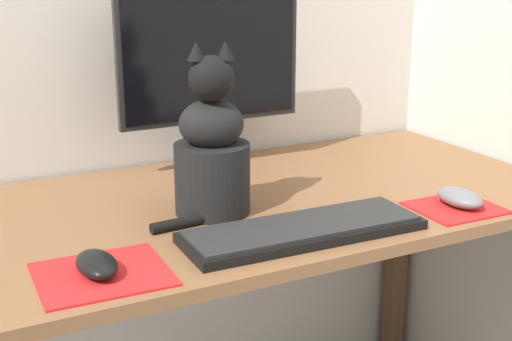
{
  "coord_description": "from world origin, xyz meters",
  "views": [
    {
      "loc": [
        -0.61,
        -1.28,
        1.22
      ],
      "look_at": [
        -0.02,
        -0.13,
        0.83
      ],
      "focal_mm": 50.0,
      "sensor_mm": 36.0,
      "label": 1
    }
  ],
  "objects": [
    {
      "name": "mousepad_left",
      "position": [
        -0.35,
        -0.23,
        0.73
      ],
      "size": [
        0.22,
        0.19,
        0.0
      ],
      "rotation": [
        0.0,
        0.0,
        -0.04
      ],
      "color": "red",
      "rests_on": "desk"
    },
    {
      "name": "mousepad_right",
      "position": [
        0.38,
        -0.25,
        0.73
      ],
      "size": [
        0.18,
        0.16,
        0.0
      ],
      "rotation": [
        0.0,
        0.0,
        -0.02
      ],
      "color": "red",
      "rests_on": "desk"
    },
    {
      "name": "monitor",
      "position": [
        0.06,
        0.25,
        0.96
      ],
      "size": [
        0.45,
        0.17,
        0.42
      ],
      "color": "black",
      "rests_on": "desk"
    },
    {
      "name": "desk",
      "position": [
        0.0,
        0.0,
        0.63
      ],
      "size": [
        1.46,
        0.69,
        0.72
      ],
      "color": "brown",
      "rests_on": "ground_plane"
    },
    {
      "name": "computer_mouse_left",
      "position": [
        -0.36,
        -0.23,
        0.74
      ],
      "size": [
        0.06,
        0.11,
        0.03
      ],
      "color": "black",
      "rests_on": "mousepad_left"
    },
    {
      "name": "keyboard",
      "position": [
        0.03,
        -0.23,
        0.74
      ],
      "size": [
        0.46,
        0.16,
        0.02
      ],
      "rotation": [
        0.0,
        0.0,
        -0.03
      ],
      "color": "black",
      "rests_on": "desk"
    },
    {
      "name": "computer_mouse_right",
      "position": [
        0.39,
        -0.25,
        0.75
      ],
      "size": [
        0.07,
        0.11,
        0.04
      ],
      "color": "slate",
      "rests_on": "mousepad_right"
    },
    {
      "name": "cat",
      "position": [
        -0.07,
        -0.04,
        0.85
      ],
      "size": [
        0.25,
        0.19,
        0.34
      ],
      "rotation": [
        0.0,
        0.0,
        -0.27
      ],
      "color": "black",
      "rests_on": "desk"
    }
  ]
}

